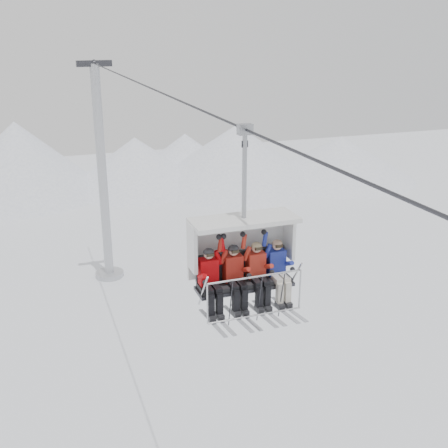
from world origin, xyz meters
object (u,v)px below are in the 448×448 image
object	(u,v)px
skier_center_left	(235,275)
skier_far_right	(278,269)
lift_tower_right	(103,190)
skier_center_right	(258,272)
chairlift_carrier	(241,249)
skier_far_left	(210,279)

from	to	relation	value
skier_center_left	skier_far_right	distance (m)	1.02
lift_tower_right	skier_far_right	distance (m)	23.87
skier_center_left	lift_tower_right	bearing A→B (deg)	89.35
skier_far_right	skier_center_left	bearing A→B (deg)	179.89
lift_tower_right	skier_far_right	bearing A→B (deg)	-88.16
skier_far_right	lift_tower_right	bearing A→B (deg)	91.84
skier_center_right	skier_far_right	size ratio (longest dim) A/B	1.00
lift_tower_right	chairlift_carrier	xyz separation A→B (m)	(0.00, -23.14, 4.88)
lift_tower_right	skier_far_left	bearing A→B (deg)	-92.02
skier_far_right	skier_center_right	bearing A→B (deg)	179.89
skier_center_right	skier_center_left	bearing A→B (deg)	179.89
skier_far_left	skier_far_right	bearing A→B (deg)	-0.07
skier_center_left	skier_far_right	xyz separation A→B (m)	(1.02, -0.00, -0.01)
chairlift_carrier	skier_far_right	xyz separation A→B (m)	(0.75, -0.31, -0.47)
lift_tower_right	skier_far_left	world-z (taller)	lift_tower_right
skier_center_right	skier_far_right	xyz separation A→B (m)	(0.49, -0.00, -0.00)
lift_tower_right	skier_center_right	world-z (taller)	lift_tower_right
skier_far_left	lift_tower_right	bearing A→B (deg)	87.98
skier_far_right	chairlift_carrier	bearing A→B (deg)	157.91
skier_center_right	skier_far_right	bearing A→B (deg)	-0.11
lift_tower_right	skier_center_left	bearing A→B (deg)	-90.65
skier_far_left	skier_center_right	size ratio (longest dim) A/B	1.00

